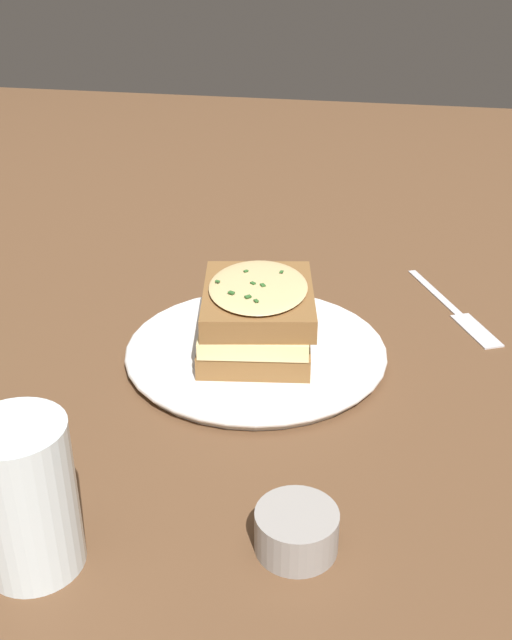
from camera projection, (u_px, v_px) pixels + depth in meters
ground_plane at (290, 349)px, 0.75m from camera, size 2.40×2.40×0.00m
dinner_plate at (256, 351)px, 0.73m from camera, size 0.25×0.25×0.01m
sandwich at (257, 316)px, 0.71m from camera, size 0.15×0.13×0.07m
water_glass at (26, 497)px, 0.47m from camera, size 0.06×0.06×0.11m
fork at (459, 314)px, 0.81m from camera, size 0.18×0.10×0.00m
condiment_pot at (296, 531)px, 0.50m from camera, size 0.06×0.06×0.03m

